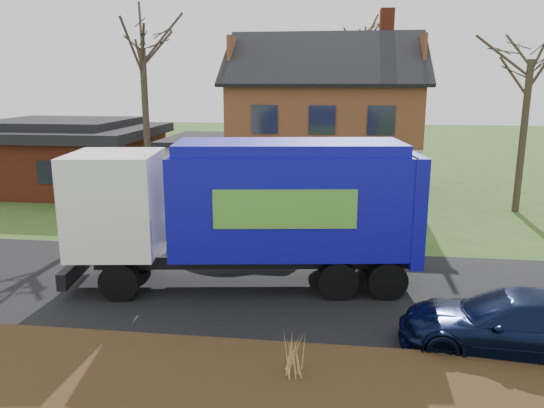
# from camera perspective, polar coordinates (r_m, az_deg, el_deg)

# --- Properties ---
(ground) EXTENTS (120.00, 120.00, 0.00)m
(ground) POSITION_cam_1_polar(r_m,az_deg,el_deg) (15.19, -4.09, -8.95)
(ground) COLOR #324B19
(ground) RESTS_ON ground
(road) EXTENTS (80.00, 7.00, 0.02)m
(road) POSITION_cam_1_polar(r_m,az_deg,el_deg) (15.19, -4.09, -8.91)
(road) COLOR black
(road) RESTS_ON ground
(mulch_verge) EXTENTS (80.00, 3.50, 0.30)m
(mulch_verge) POSITION_cam_1_polar(r_m,az_deg,el_deg) (10.53, -10.15, -18.85)
(mulch_verge) COLOR #312110
(mulch_verge) RESTS_ON ground
(main_house) EXTENTS (12.95, 8.95, 9.26)m
(main_house) POSITION_cam_1_polar(r_m,az_deg,el_deg) (27.78, 4.63, 9.61)
(main_house) COLOR #BEB699
(main_house) RESTS_ON ground
(ranch_house) EXTENTS (9.80, 8.20, 3.70)m
(ranch_house) POSITION_cam_1_polar(r_m,az_deg,el_deg) (30.89, -21.51, 4.96)
(ranch_house) COLOR maroon
(ranch_house) RESTS_ON ground
(garbage_truck) EXTENTS (9.84, 3.88, 4.10)m
(garbage_truck) POSITION_cam_1_polar(r_m,az_deg,el_deg) (14.65, -2.13, -0.04)
(garbage_truck) COLOR black
(garbage_truck) RESTS_ON ground
(silver_sedan) EXTENTS (4.52, 2.45, 1.41)m
(silver_sedan) POSITION_cam_1_polar(r_m,az_deg,el_deg) (18.15, -2.94, -2.87)
(silver_sedan) COLOR #A5A6AD
(silver_sedan) RESTS_ON ground
(navy_wagon) EXTENTS (4.97, 2.45, 1.39)m
(navy_wagon) POSITION_cam_1_polar(r_m,az_deg,el_deg) (12.53, 24.77, -11.68)
(navy_wagon) COLOR black
(navy_wagon) RESTS_ON ground
(tree_front_west) EXTENTS (3.31, 3.31, 9.84)m
(tree_front_west) POSITION_cam_1_polar(r_m,az_deg,el_deg) (24.66, -13.93, 18.34)
(tree_front_west) COLOR #382D21
(tree_front_west) RESTS_ON ground
(tree_front_east) EXTENTS (3.39, 3.39, 9.42)m
(tree_front_east) POSITION_cam_1_polar(r_m,az_deg,el_deg) (25.52, 26.37, 16.20)
(tree_front_east) COLOR #383021
(tree_front_east) RESTS_ON ground
(tree_back) EXTENTS (3.51, 3.51, 11.13)m
(tree_back) POSITION_cam_1_polar(r_m,az_deg,el_deg) (35.45, 9.77, 18.70)
(tree_back) COLOR #403526
(tree_back) RESTS_ON ground
(grass_clump_mid) EXTENTS (0.32, 0.26, 0.90)m
(grass_clump_mid) POSITION_cam_1_polar(r_m,az_deg,el_deg) (10.27, 2.11, -15.65)
(grass_clump_mid) COLOR tan
(grass_clump_mid) RESTS_ON mulch_verge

